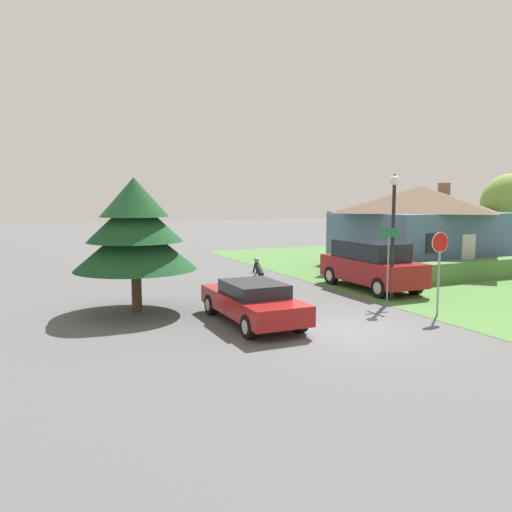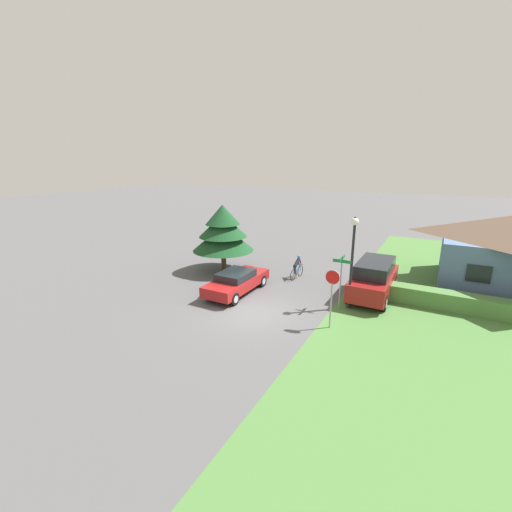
# 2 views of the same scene
# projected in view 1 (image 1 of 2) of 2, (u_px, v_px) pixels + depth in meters

# --- Properties ---
(ground_plane) EXTENTS (140.00, 140.00, 0.00)m
(ground_plane) POSITION_uv_depth(u_px,v_px,m) (342.00, 330.00, 14.41)
(ground_plane) COLOR #515154
(grass_verge_right) EXTENTS (16.00, 36.00, 0.01)m
(grass_verge_right) POSITION_uv_depth(u_px,v_px,m) (500.00, 282.00, 22.71)
(grass_verge_right) COLOR #477538
(grass_verge_right) RESTS_ON ground
(cottage_house) EXTENTS (8.60, 7.42, 4.68)m
(cottage_house) POSITION_uv_depth(u_px,v_px,m) (420.00, 225.00, 27.91)
(cottage_house) COLOR slate
(cottage_house) RESTS_ON ground
(hedge_row) EXTENTS (10.73, 0.90, 0.91)m
(hedge_row) POSITION_uv_depth(u_px,v_px,m) (478.00, 270.00, 23.36)
(hedge_row) COLOR #4C7A3D
(hedge_row) RESTS_ON ground
(sedan_left_lane) EXTENTS (1.84, 4.57, 1.29)m
(sedan_left_lane) POSITION_uv_depth(u_px,v_px,m) (252.00, 301.00, 15.15)
(sedan_left_lane) COLOR maroon
(sedan_left_lane) RESTS_ON ground
(cyclist) EXTENTS (0.44, 1.72, 1.46)m
(cyclist) POSITION_uv_depth(u_px,v_px,m) (259.00, 277.00, 19.53)
(cyclist) COLOR black
(cyclist) RESTS_ON ground
(parked_suv_right) EXTENTS (1.98, 4.94, 2.00)m
(parked_suv_right) POSITION_uv_depth(u_px,v_px,m) (371.00, 265.00, 20.78)
(parked_suv_right) COLOR maroon
(parked_suv_right) RESTS_ON ground
(stop_sign) EXTENTS (0.66, 0.07, 2.71)m
(stop_sign) POSITION_uv_depth(u_px,v_px,m) (439.00, 258.00, 15.98)
(stop_sign) COLOR gray
(stop_sign) RESTS_ON ground
(street_lamp) EXTENTS (0.36, 0.36, 4.68)m
(street_lamp) POSITION_uv_depth(u_px,v_px,m) (393.00, 216.00, 18.20)
(street_lamp) COLOR black
(street_lamp) RESTS_ON ground
(street_name_sign) EXTENTS (0.90, 0.90, 2.73)m
(street_name_sign) POSITION_uv_depth(u_px,v_px,m) (388.00, 251.00, 17.92)
(street_name_sign) COLOR gray
(street_name_sign) RESTS_ON ground
(conifer_tall_near) EXTENTS (4.04, 4.04, 4.47)m
(conifer_tall_near) POSITION_uv_depth(u_px,v_px,m) (135.00, 230.00, 16.44)
(conifer_tall_near) COLOR #4C3823
(conifer_tall_near) RESTS_ON ground
(deciduous_tree_right) EXTENTS (3.53, 3.53, 5.28)m
(deciduous_tree_right) POSITION_uv_depth(u_px,v_px,m) (511.00, 204.00, 30.28)
(deciduous_tree_right) COLOR #4C3823
(deciduous_tree_right) RESTS_ON ground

